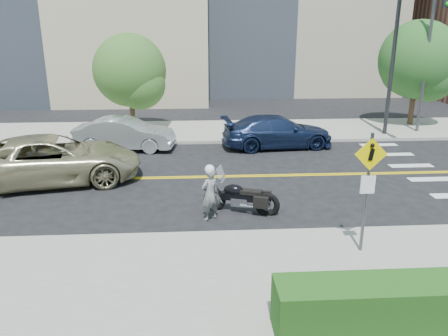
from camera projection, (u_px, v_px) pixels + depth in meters
name	position (u px, v px, depth m)	size (l,w,h in m)	color
ground_plane	(194.00, 177.00, 16.71)	(120.00, 120.00, 0.00)	black
sidewalk_near	(192.00, 285.00, 9.56)	(60.00, 5.00, 0.15)	#9E9B91
sidewalk_far	(194.00, 131.00, 23.81)	(60.00, 5.00, 0.15)	#9E9B91
lamp_post	(427.00, 55.00, 22.32)	(0.16, 0.16, 8.00)	#4C4C51
traffic_light	(403.00, 45.00, 20.69)	(0.28, 4.50, 7.00)	black
pedestrian_sign	(368.00, 182.00, 10.35)	(0.78, 0.08, 3.00)	#4C4C51
motorcyclist	(210.00, 193.00, 12.76)	(0.70, 0.65, 1.71)	#B5B5BA
motorcycle	(242.00, 191.00, 13.34)	(2.31, 0.70, 1.41)	black
suv	(53.00, 159.00, 15.92)	(2.89, 6.27, 1.74)	tan
parked_car_silver	(125.00, 134.00, 20.28)	(1.60, 4.58, 1.51)	#ACB1B4
parked_car_blue	(277.00, 132.00, 20.70)	(2.13, 5.23, 1.52)	#182548
tree_far_a	(130.00, 70.00, 23.00)	(3.83, 3.83, 5.23)	#382619
tree_far_b	(418.00, 60.00, 24.14)	(4.29, 4.29, 5.93)	#382619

